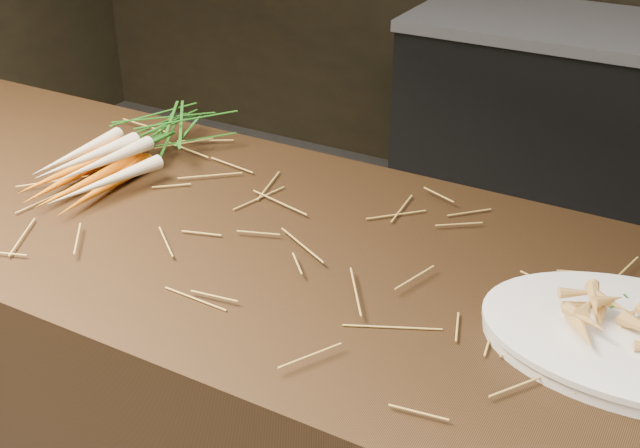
% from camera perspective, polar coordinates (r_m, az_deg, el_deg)
% --- Properties ---
extents(straw_bedding, '(1.40, 0.60, 0.02)m').
position_cam_1_polar(straw_bedding, '(1.29, 0.41, -1.88)').
color(straw_bedding, olive).
rests_on(straw_bedding, main_counter).
extents(root_veg_bunch, '(0.18, 0.47, 0.09)m').
position_cam_1_polar(root_veg_bunch, '(1.62, -12.76, 5.53)').
color(root_veg_bunch, orange).
rests_on(root_veg_bunch, main_counter).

